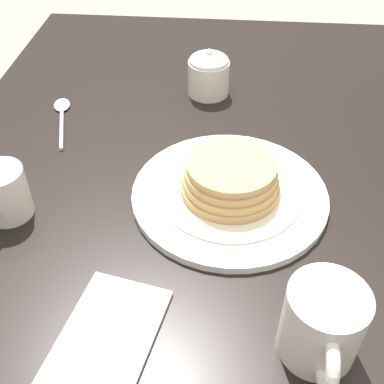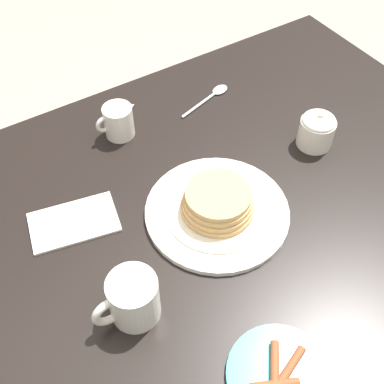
% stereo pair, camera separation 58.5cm
% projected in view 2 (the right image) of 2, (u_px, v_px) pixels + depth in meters
% --- Properties ---
extents(ground_plane, '(8.00, 8.00, 0.00)m').
position_uv_depth(ground_plane, '(226.00, 358.00, 1.55)').
color(ground_plane, gray).
extents(dining_table, '(1.23, 1.03, 0.76)m').
position_uv_depth(dining_table, '(242.00, 248.00, 1.06)').
color(dining_table, black).
rests_on(dining_table, ground_plane).
extents(pancake_plate, '(0.29, 0.29, 0.07)m').
position_uv_depth(pancake_plate, '(217.00, 207.00, 0.95)').
color(pancake_plate, white).
rests_on(pancake_plate, dining_table).
extents(side_plate_bacon, '(0.17, 0.17, 0.02)m').
position_uv_depth(side_plate_bacon, '(280.00, 376.00, 0.76)').
color(side_plate_bacon, '#2DADBC').
rests_on(side_plate_bacon, dining_table).
extents(coffee_mug, '(0.12, 0.09, 0.09)m').
position_uv_depth(coffee_mug, '(132.00, 299.00, 0.79)').
color(coffee_mug, silver).
rests_on(coffee_mug, dining_table).
extents(creamer_pitcher, '(0.10, 0.07, 0.08)m').
position_uv_depth(creamer_pitcher, '(119.00, 121.00, 1.09)').
color(creamer_pitcher, silver).
rests_on(creamer_pitcher, dining_table).
extents(sugar_bowl, '(0.08, 0.08, 0.09)m').
position_uv_depth(sugar_bowl, '(317.00, 129.00, 1.07)').
color(sugar_bowl, silver).
rests_on(sugar_bowl, dining_table).
extents(napkin, '(0.19, 0.14, 0.01)m').
position_uv_depth(napkin, '(74.00, 222.00, 0.95)').
color(napkin, silver).
rests_on(napkin, dining_table).
extents(spoon, '(0.16, 0.06, 0.01)m').
position_uv_depth(spoon, '(213.00, 95.00, 1.20)').
color(spoon, silver).
rests_on(spoon, dining_table).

